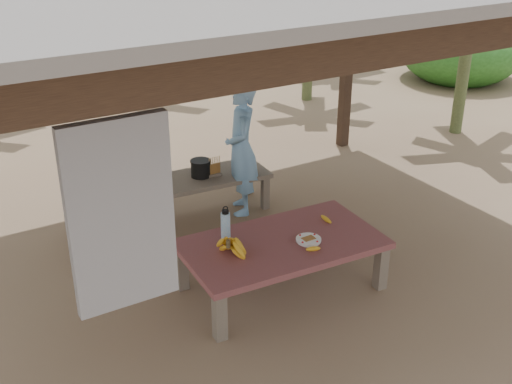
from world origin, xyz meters
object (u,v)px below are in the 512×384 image
work_table (282,247)px  water_flask (226,224)px  ripe_banana_bunch (228,248)px  woman (241,148)px  bench (174,187)px  cooking_pot (201,169)px  plate (309,240)px

work_table → water_flask: bearing=144.8°
ripe_banana_bunch → woman: 1.90m
bench → woman: woman is taller
ripe_banana_bunch → woman: size_ratio=0.19×
ripe_banana_bunch → water_flask: size_ratio=0.92×
bench → water_flask: size_ratio=6.98×
water_flask → cooking_pot: bearing=71.9°
ripe_banana_bunch → woman: (1.04, 1.58, 0.18)m
work_table → ripe_banana_bunch: 0.57m
plate → woman: (0.30, 1.72, 0.25)m
ripe_banana_bunch → woman: bearing=56.6°
cooking_pot → woman: woman is taller
work_table → bench: 1.83m
plate → cooking_pot: (-0.12, 1.93, 0.03)m
work_table → cooking_pot: size_ratio=8.42×
bench → cooking_pot: bearing=1.8°
ripe_banana_bunch → cooking_pot: ripe_banana_bunch is taller
bench → ripe_banana_bunch: ripe_banana_bunch is taller
work_table → ripe_banana_bunch: (-0.55, 0.01, 0.15)m
plate → woman: woman is taller
work_table → woman: size_ratio=1.21×
ripe_banana_bunch → water_flask: water_flask is taller
work_table → cooking_pot: 1.80m
bench → cooking_pot: 0.37m
bench → plate: 2.00m
plate → cooking_pot: 1.93m
plate → cooking_pot: size_ratio=1.04×
woman → water_flask: bearing=-12.0°
woman → ripe_banana_bunch: bearing=-10.1°
work_table → plate: (0.20, -0.13, 0.08)m
cooking_pot → work_table: bearing=-92.5°
water_flask → cooking_pot: 1.55m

